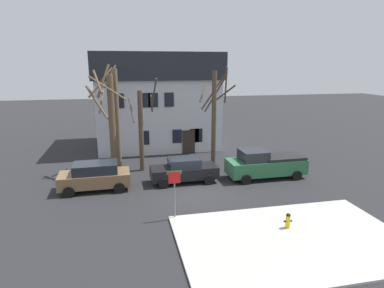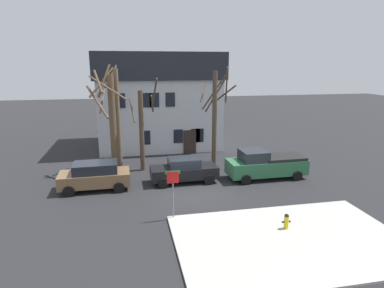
# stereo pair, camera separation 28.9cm
# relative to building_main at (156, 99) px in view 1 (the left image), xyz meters

# --- Properties ---
(ground_plane) EXTENTS (120.00, 120.00, 0.00)m
(ground_plane) POSITION_rel_building_main_xyz_m (0.88, -13.49, -4.46)
(ground_plane) COLOR #262628
(sidewalk_slab) EXTENTS (10.29, 6.69, 0.12)m
(sidewalk_slab) POSITION_rel_building_main_xyz_m (3.92, -19.77, -4.40)
(sidewalk_slab) COLOR #B7B5AD
(sidewalk_slab) RESTS_ON ground_plane
(building_main) EXTENTS (11.37, 8.81, 8.74)m
(building_main) POSITION_rel_building_main_xyz_m (0.00, 0.00, 0.00)
(building_main) COLOR silver
(building_main) RESTS_ON ground_plane
(tree_bare_near) EXTENTS (1.96, 3.25, 7.75)m
(tree_bare_near) POSITION_rel_building_main_xyz_m (-4.12, -8.19, -0.53)
(tree_bare_near) COLOR brown
(tree_bare_near) RESTS_ON ground_plane
(tree_bare_mid) EXTENTS (2.54, 3.01, 7.68)m
(tree_bare_mid) POSITION_rel_building_main_xyz_m (-3.73, -7.55, -0.49)
(tree_bare_mid) COLOR brown
(tree_bare_mid) RESTS_ON ground_plane
(tree_bare_far) EXTENTS (1.99, 2.16, 6.83)m
(tree_bare_far) POSITION_rel_building_main_xyz_m (-1.94, -8.12, -1.22)
(tree_bare_far) COLOR #4C3D2D
(tree_bare_far) RESTS_ON ground_plane
(tree_bare_end) EXTENTS (2.71, 2.56, 7.57)m
(tree_bare_end) POSITION_rel_building_main_xyz_m (3.46, -8.37, -0.42)
(tree_bare_end) COLOR #4C3D2D
(tree_bare_end) RESTS_ON ground_plane
(car_brown_wagon) EXTENTS (4.35, 2.16, 1.75)m
(car_brown_wagon) POSITION_rel_building_main_xyz_m (-5.15, -11.48, -3.55)
(car_brown_wagon) COLOR brown
(car_brown_wagon) RESTS_ON ground_plane
(car_black_sedan) EXTENTS (4.48, 2.00, 1.67)m
(car_black_sedan) POSITION_rel_building_main_xyz_m (0.57, -11.28, -3.62)
(car_black_sedan) COLOR black
(car_black_sedan) RESTS_ON ground_plane
(pickup_truck_green) EXTENTS (5.46, 2.26, 2.02)m
(pickup_truck_green) POSITION_rel_building_main_xyz_m (6.27, -11.57, -3.48)
(pickup_truck_green) COLOR #2D6B42
(pickup_truck_green) RESTS_ON ground_plane
(fire_hydrant) EXTENTS (0.42, 0.22, 0.75)m
(fire_hydrant) POSITION_rel_building_main_xyz_m (4.18, -18.81, -3.95)
(fire_hydrant) COLOR gold
(fire_hydrant) RESTS_ON sidewalk_slab
(street_sign_pole) EXTENTS (0.76, 0.07, 2.59)m
(street_sign_pole) POSITION_rel_building_main_xyz_m (-0.91, -16.55, -2.63)
(street_sign_pole) COLOR slate
(street_sign_pole) RESTS_ON ground_plane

